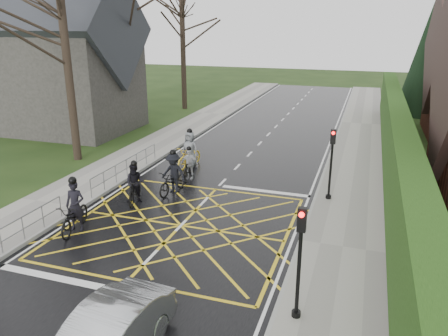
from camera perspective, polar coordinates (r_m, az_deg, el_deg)
The scene contains 20 objects.
ground at distance 16.90m, azimuth -5.64°, elevation -7.51°, with size 120.00×120.00×0.00m, color black.
road at distance 16.90m, azimuth -5.64°, elevation -7.50°, with size 9.00×80.00×0.01m, color black.
sidewalk_right at distance 15.64m, azimuth 15.23°, elevation -10.09°, with size 3.00×80.00×0.15m, color gray.
sidewalk_left at distance 19.91m, azimuth -21.70°, elevation -4.42°, with size 3.00×80.00×0.15m, color gray.
stone_wall at distance 21.08m, azimuth 21.14°, elevation -2.29°, with size 0.50×38.00×0.70m, color slate.
hedge at distance 20.56m, azimuth 21.70°, elevation 2.27°, with size 0.90×38.00×2.80m, color #19350E.
conifer at distance 40.13m, azimuth 25.41°, elevation 13.40°, with size 4.60×4.60×10.00m.
church at distance 32.67m, azimuth -19.68°, elevation 13.17°, with size 8.80×7.80×11.00m.
tree_near at distance 25.06m, azimuth -20.45°, elevation 18.63°, with size 9.24×9.24×11.44m.
tree_mid at distance 32.28m, azimuth -12.83°, elevation 20.32°, with size 10.08×10.08×12.48m.
tree_far at distance 39.08m, azimuth -5.47°, elevation 18.17°, with size 8.40×8.40×10.40m.
railing_south at distance 16.45m, azimuth -26.03°, elevation -7.19°, with size 0.05×5.04×1.03m.
railing_north at distance 21.95m, azimuth -12.63°, elevation 0.55°, with size 0.05×6.04×1.03m.
traffic_light_ne at distance 18.95m, azimuth 13.79°, elevation 0.37°, with size 0.24×0.31×3.21m.
traffic_light_se at distance 11.26m, azimuth 9.77°, elevation -12.39°, with size 0.24×0.31×3.21m.
cyclist_rear at distance 17.11m, azimuth -18.89°, elevation -5.63°, with size 1.20×2.28×2.10m.
cyclist_back at distance 19.02m, azimuth -11.57°, elevation -2.43°, with size 1.00×1.95×1.88m.
cyclist_mid at distance 19.83m, azimuth -6.64°, elevation -1.20°, with size 1.29×2.17×2.03m.
cyclist_front at distance 21.48m, azimuth -4.61°, elevation 0.08°, with size 0.93×1.70×1.68m.
cyclist_lead at distance 23.35m, azimuth -4.51°, elevation 1.88°, with size 1.10×2.25×2.09m.
Camera 1 is at (6.33, -13.82, 7.40)m, focal length 35.00 mm.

